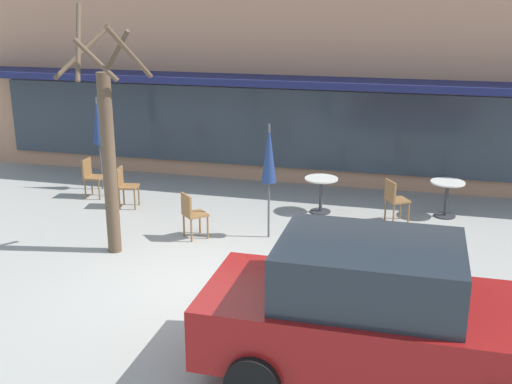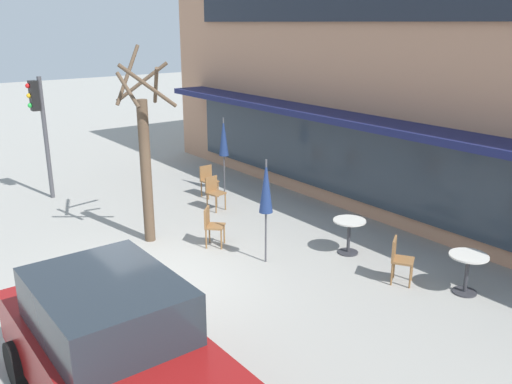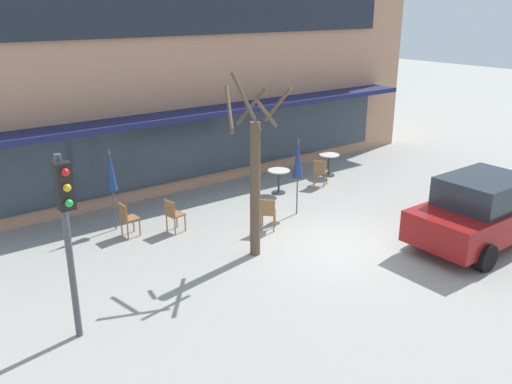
{
  "view_description": "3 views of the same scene",
  "coord_description": "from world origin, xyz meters",
  "px_view_note": "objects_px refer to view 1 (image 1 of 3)",
  "views": [
    {
      "loc": [
        3.17,
        -8.92,
        4.47
      ],
      "look_at": [
        0.27,
        2.25,
        0.89
      ],
      "focal_mm": 45.0,
      "sensor_mm": 36.0,
      "label": 1
    },
    {
      "loc": [
        8.63,
        -4.18,
        4.78
      ],
      "look_at": [
        -0.67,
        2.92,
        1.11
      ],
      "focal_mm": 38.0,
      "sensor_mm": 36.0,
      "label": 2
    },
    {
      "loc": [
        -9.13,
        -8.51,
        5.69
      ],
      "look_at": [
        -0.8,
        2.45,
        0.89
      ],
      "focal_mm": 38.0,
      "sensor_mm": 36.0,
      "label": 3
    }
  ],
  "objects_px": {
    "cafe_table_near_wall": "(447,193)",
    "cafe_table_streetside": "(321,189)",
    "patio_umbrella_green_folded": "(98,122)",
    "street_tree": "(108,146)",
    "cafe_chair_0": "(394,198)",
    "cafe_chair_3": "(91,175)",
    "cafe_chair_2": "(125,184)",
    "cafe_chair_1": "(192,212)",
    "patio_umbrella_cream_folded": "(269,155)",
    "parked_sedan": "(377,313)"
  },
  "relations": [
    {
      "from": "cafe_table_near_wall",
      "to": "cafe_table_streetside",
      "type": "distance_m",
      "value": 2.6
    },
    {
      "from": "patio_umbrella_green_folded",
      "to": "street_tree",
      "type": "relative_size",
      "value": 0.51
    },
    {
      "from": "patio_umbrella_green_folded",
      "to": "cafe_chair_0",
      "type": "relative_size",
      "value": 2.47
    },
    {
      "from": "cafe_chair_0",
      "to": "cafe_chair_3",
      "type": "distance_m",
      "value": 6.77
    },
    {
      "from": "cafe_chair_2",
      "to": "cafe_chair_3",
      "type": "relative_size",
      "value": 1.0
    },
    {
      "from": "cafe_table_streetside",
      "to": "cafe_chair_1",
      "type": "bearing_deg",
      "value": -135.02
    },
    {
      "from": "cafe_table_near_wall",
      "to": "patio_umbrella_cream_folded",
      "type": "relative_size",
      "value": 0.35
    },
    {
      "from": "patio_umbrella_cream_folded",
      "to": "cafe_chair_1",
      "type": "bearing_deg",
      "value": -162.99
    },
    {
      "from": "cafe_table_streetside",
      "to": "parked_sedan",
      "type": "relative_size",
      "value": 0.18
    },
    {
      "from": "cafe_chair_3",
      "to": "parked_sedan",
      "type": "distance_m",
      "value": 8.93
    },
    {
      "from": "parked_sedan",
      "to": "cafe_table_near_wall",
      "type": "bearing_deg",
      "value": 81.3
    },
    {
      "from": "patio_umbrella_green_folded",
      "to": "cafe_table_near_wall",
      "type": "bearing_deg",
      "value": 0.06
    },
    {
      "from": "cafe_table_streetside",
      "to": "parked_sedan",
      "type": "bearing_deg",
      "value": -75.06
    },
    {
      "from": "cafe_chair_3",
      "to": "parked_sedan",
      "type": "xyz_separation_m",
      "value": [
        6.82,
        -5.74,
        0.35
      ]
    },
    {
      "from": "cafe_table_near_wall",
      "to": "patio_umbrella_cream_folded",
      "type": "distance_m",
      "value": 4.06
    },
    {
      "from": "cafe_chair_3",
      "to": "patio_umbrella_green_folded",
      "type": "bearing_deg",
      "value": 97.09
    },
    {
      "from": "patio_umbrella_green_folded",
      "to": "patio_umbrella_cream_folded",
      "type": "relative_size",
      "value": 1.0
    },
    {
      "from": "patio_umbrella_cream_folded",
      "to": "patio_umbrella_green_folded",
      "type": "bearing_deg",
      "value": 155.64
    },
    {
      "from": "cafe_table_streetside",
      "to": "cafe_chair_1",
      "type": "xyz_separation_m",
      "value": [
        -2.12,
        -2.12,
        0.01
      ]
    },
    {
      "from": "patio_umbrella_green_folded",
      "to": "patio_umbrella_cream_folded",
      "type": "distance_m",
      "value": 5.02
    },
    {
      "from": "cafe_table_near_wall",
      "to": "cafe_chair_1",
      "type": "relative_size",
      "value": 0.85
    },
    {
      "from": "cafe_table_streetside",
      "to": "cafe_chair_3",
      "type": "distance_m",
      "value": 5.23
    },
    {
      "from": "cafe_chair_0",
      "to": "patio_umbrella_cream_folded",
      "type": "bearing_deg",
      "value": -147.7
    },
    {
      "from": "patio_umbrella_green_folded",
      "to": "cafe_chair_3",
      "type": "xyz_separation_m",
      "value": [
        0.08,
        -0.61,
        -1.1
      ]
    },
    {
      "from": "cafe_chair_0",
      "to": "parked_sedan",
      "type": "relative_size",
      "value": 0.21
    },
    {
      "from": "cafe_table_streetside",
      "to": "patio_umbrella_green_folded",
      "type": "xyz_separation_m",
      "value": [
        -5.3,
        0.37,
        1.11
      ]
    },
    {
      "from": "cafe_chair_1",
      "to": "cafe_table_streetside",
      "type": "bearing_deg",
      "value": 44.98
    },
    {
      "from": "street_tree",
      "to": "cafe_table_streetside",
      "type": "bearing_deg",
      "value": 43.22
    },
    {
      "from": "cafe_table_near_wall",
      "to": "patio_umbrella_cream_folded",
      "type": "bearing_deg",
      "value": -147.81
    },
    {
      "from": "patio_umbrella_cream_folded",
      "to": "cafe_chair_1",
      "type": "height_order",
      "value": "patio_umbrella_cream_folded"
    },
    {
      "from": "patio_umbrella_green_folded",
      "to": "cafe_chair_0",
      "type": "distance_m",
      "value": 6.96
    },
    {
      "from": "patio_umbrella_green_folded",
      "to": "patio_umbrella_cream_folded",
      "type": "bearing_deg",
      "value": -24.36
    },
    {
      "from": "cafe_table_near_wall",
      "to": "cafe_table_streetside",
      "type": "height_order",
      "value": "same"
    },
    {
      "from": "parked_sedan",
      "to": "street_tree",
      "type": "distance_m",
      "value": 5.77
    },
    {
      "from": "patio_umbrella_green_folded",
      "to": "parked_sedan",
      "type": "distance_m",
      "value": 9.41
    },
    {
      "from": "cafe_chair_0",
      "to": "cafe_chair_3",
      "type": "xyz_separation_m",
      "value": [
        -6.76,
        0.02,
        0.0
      ]
    },
    {
      "from": "cafe_table_near_wall",
      "to": "cafe_chair_1",
      "type": "bearing_deg",
      "value": -151.92
    },
    {
      "from": "cafe_table_streetside",
      "to": "cafe_chair_2",
      "type": "distance_m",
      "value": 4.23
    },
    {
      "from": "cafe_table_streetside",
      "to": "patio_umbrella_cream_folded",
      "type": "distance_m",
      "value": 2.16
    },
    {
      "from": "cafe_chair_3",
      "to": "street_tree",
      "type": "xyz_separation_m",
      "value": [
        1.96,
        -2.83,
        1.42
      ]
    },
    {
      "from": "patio_umbrella_green_folded",
      "to": "street_tree",
      "type": "height_order",
      "value": "street_tree"
    },
    {
      "from": "parked_sedan",
      "to": "street_tree",
      "type": "bearing_deg",
      "value": 149.13
    },
    {
      "from": "cafe_table_near_wall",
      "to": "street_tree",
      "type": "relative_size",
      "value": 0.18
    },
    {
      "from": "cafe_chair_3",
      "to": "street_tree",
      "type": "height_order",
      "value": "street_tree"
    },
    {
      "from": "cafe_table_streetside",
      "to": "patio_umbrella_cream_folded",
      "type": "relative_size",
      "value": 0.35
    },
    {
      "from": "cafe_chair_1",
      "to": "cafe_chair_2",
      "type": "height_order",
      "value": "same"
    },
    {
      "from": "patio_umbrella_green_folded",
      "to": "cafe_chair_2",
      "type": "xyz_separation_m",
      "value": [
        1.14,
        -1.1,
        -1.1
      ]
    },
    {
      "from": "street_tree",
      "to": "cafe_chair_3",
      "type": "bearing_deg",
      "value": 124.65
    },
    {
      "from": "patio_umbrella_green_folded",
      "to": "street_tree",
      "type": "distance_m",
      "value": 4.02
    },
    {
      "from": "cafe_chair_0",
      "to": "street_tree",
      "type": "xyz_separation_m",
      "value": [
        -4.81,
        -2.81,
        1.42
      ]
    }
  ]
}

